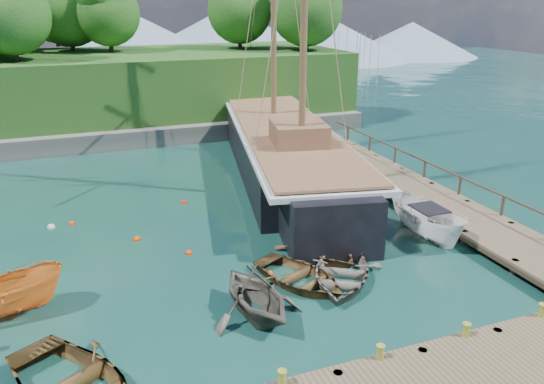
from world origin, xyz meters
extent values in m
plane|color=#13362D|center=(0.00, 0.00, 0.00)|extent=(160.00, 160.00, 0.00)
cube|color=brown|center=(11.50, 7.00, 0.54)|extent=(3.20, 24.00, 0.12)
cube|color=black|center=(11.50, 7.00, 0.38)|extent=(3.20, 24.00, 0.20)
cylinder|color=black|center=(10.20, 18.70, 0.05)|extent=(0.28, 0.28, 1.10)
cylinder|color=black|center=(12.80, 18.70, 0.05)|extent=(0.28, 0.28, 1.10)
cylinder|color=olive|center=(2.00, -5.10, 0.00)|extent=(0.26, 0.26, 0.45)
cylinder|color=olive|center=(5.00, -5.10, 0.00)|extent=(0.26, 0.26, 0.45)
cylinder|color=olive|center=(8.00, -5.10, 0.00)|extent=(0.26, 0.26, 0.45)
imported|color=#59544A|center=(-0.29, -0.96, 0.00)|extent=(3.85, 4.27, 1.99)
imported|color=brown|center=(1.98, 0.51, 0.00)|extent=(4.30, 4.88, 0.84)
imported|color=#665D56|center=(3.53, 0.12, 0.00)|extent=(5.00, 5.38, 0.91)
imported|color=brown|center=(3.83, 2.50, 0.00)|extent=(3.76, 4.67, 0.86)
imported|color=white|center=(9.03, 2.25, 0.00)|extent=(1.79, 4.71, 1.82)
cube|color=black|center=(6.51, 12.99, 0.93)|extent=(8.78, 17.70, 3.52)
cube|color=black|center=(8.69, 23.66, 0.93)|extent=(4.03, 5.82, 3.17)
cube|color=black|center=(4.58, 3.50, 0.93)|extent=(4.64, 5.04, 3.34)
cube|color=silver|center=(6.51, 12.99, 2.61)|extent=(9.89, 22.92, 0.25)
cube|color=brown|center=(6.51, 12.99, 2.86)|extent=(9.31, 22.35, 0.12)
cube|color=brown|center=(5.79, 9.43, 3.46)|extent=(3.29, 3.49, 1.20)
cylinder|color=brown|center=(9.43, 27.29, 4.06)|extent=(1.61, 6.81, 1.69)
sphere|color=silver|center=(-6.77, 5.36, 0.00)|extent=(0.36, 0.36, 0.36)
sphere|color=#F84300|center=(-3.29, 6.68, 0.00)|extent=(0.33, 0.33, 0.33)
sphere|color=red|center=(-1.41, 4.50, 0.00)|extent=(0.30, 0.30, 0.30)
sphere|color=white|center=(4.44, 5.73, 0.00)|extent=(0.32, 0.32, 0.32)
sphere|color=#F13900|center=(-6.00, 9.56, 0.00)|extent=(0.30, 0.30, 0.30)
sphere|color=red|center=(-0.35, 10.41, 0.00)|extent=(0.29, 0.29, 0.29)
sphere|color=silver|center=(-6.91, 9.47, 0.00)|extent=(0.36, 0.36, 0.36)
sphere|color=red|center=(1.18, 1.56, 0.00)|extent=(0.31, 0.31, 0.31)
cube|color=#474744|center=(-8.00, 24.00, 0.60)|extent=(50.00, 4.00, 1.40)
cube|color=#23481C|center=(-8.00, 30.00, 3.00)|extent=(50.00, 14.00, 6.00)
cylinder|color=#382616|center=(13.91, 26.65, 6.70)|extent=(0.36, 0.36, 1.40)
sphere|color=#184A15|center=(13.91, 26.65, 9.30)|extent=(6.00, 6.00, 6.00)
cylinder|color=#382616|center=(-1.61, 31.21, 6.70)|extent=(0.36, 0.36, 1.40)
sphere|color=#184A15|center=(-1.61, 31.21, 9.00)|extent=(5.13, 5.13, 5.13)
cylinder|color=#382616|center=(-4.58, 33.35, 6.70)|extent=(0.36, 0.36, 1.40)
sphere|color=#184A15|center=(-4.58, 33.35, 9.32)|extent=(6.05, 6.05, 6.05)
cylinder|color=#382616|center=(14.09, 27.65, 6.70)|extent=(0.36, 0.36, 1.40)
sphere|color=#184A15|center=(14.09, 27.65, 8.87)|extent=(4.77, 4.77, 4.77)
cylinder|color=#382616|center=(-8.51, 26.55, 6.70)|extent=(0.36, 0.36, 1.40)
sphere|color=#184A15|center=(-8.51, 26.55, 9.11)|extent=(5.47, 5.47, 5.47)
cylinder|color=#382616|center=(9.27, 30.39, 6.70)|extent=(0.36, 0.36, 1.40)
sphere|color=#184A15|center=(9.27, 30.39, 9.14)|extent=(5.55, 5.55, 5.55)
cylinder|color=#382616|center=(-10.01, 37.76, 6.70)|extent=(0.36, 0.36, 1.40)
sphere|color=#184A15|center=(-10.01, 37.76, 9.39)|extent=(6.25, 6.25, 6.25)
cylinder|color=#382616|center=(-5.73, 38.37, 6.70)|extent=(0.36, 0.36, 1.40)
sphere|color=#184A15|center=(-5.73, 38.37, 9.26)|extent=(5.89, 5.89, 5.89)
cone|color=#728CA5|center=(20.00, 70.00, 4.50)|extent=(36.00, 36.00, 9.00)
cone|color=#728CA5|center=(38.00, 70.00, 3.50)|extent=(28.00, 28.00, 7.00)
cone|color=#728CA5|center=(5.00, 70.00, 4.00)|extent=(32.00, 32.00, 8.00)
cone|color=#728CA5|center=(55.00, 70.00, 3.00)|extent=(24.00, 24.00, 6.00)
camera|label=1|loc=(-5.33, -15.68, 10.26)|focal=35.00mm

